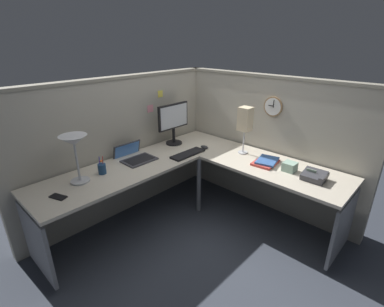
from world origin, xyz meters
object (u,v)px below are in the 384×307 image
at_px(desk_lamp_dome, 74,144).
at_px(pen_cup, 102,169).
at_px(monitor, 173,121).
at_px(wall_clock, 273,107).
at_px(office_phone, 315,176).
at_px(computer_mouse, 204,147).
at_px(cell_phone, 58,197).
at_px(tissue_box, 290,167).
at_px(keyboard, 188,154).
at_px(desk_lamp_paper, 245,120).
at_px(book_stack, 266,162).
at_px(laptop, 134,156).

distance_m(desk_lamp_dome, pen_cup, 0.39).
height_order(monitor, wall_clock, wall_clock).
bearing_deg(office_phone, computer_mouse, 94.23).
height_order(monitor, cell_phone, monitor).
height_order(pen_cup, tissue_box, pen_cup).
bearing_deg(keyboard, wall_clock, -38.77).
bearing_deg(office_phone, tissue_box, 85.03).
distance_m(desk_lamp_dome, tissue_box, 2.02).
xyz_separation_m(pen_cup, desk_lamp_paper, (1.38, -0.69, 0.33)).
distance_m(monitor, computer_mouse, 0.49).
relative_size(pen_cup, tissue_box, 1.50).
xyz_separation_m(cell_phone, tissue_box, (1.78, -1.16, 0.04)).
relative_size(pen_cup, book_stack, 0.58).
bearing_deg(computer_mouse, cell_phone, 174.90).
relative_size(office_phone, wall_clock, 0.97).
bearing_deg(monitor, pen_cup, -174.32).
relative_size(office_phone, book_stack, 0.68).
height_order(monitor, computer_mouse, monitor).
relative_size(desk_lamp_dome, pen_cup, 2.47).
bearing_deg(laptop, pen_cup, -168.73).
height_order(pen_cup, cell_phone, pen_cup).
distance_m(desk_lamp_dome, desk_lamp_paper, 1.75).
distance_m(pen_cup, wall_clock, 1.92).
bearing_deg(cell_phone, desk_lamp_paper, -36.92).
xyz_separation_m(monitor, computer_mouse, (0.13, -0.38, -0.28)).
height_order(keyboard, pen_cup, pen_cup).
xyz_separation_m(laptop, tissue_box, (0.87, -1.38, 0.02)).
height_order(office_phone, tissue_box, office_phone).
relative_size(monitor, tissue_box, 4.17).
bearing_deg(tissue_box, book_stack, 90.56).
height_order(monitor, keyboard, monitor).
bearing_deg(keyboard, monitor, 69.59).
relative_size(pen_cup, desk_lamp_paper, 0.34).
height_order(laptop, desk_lamp_dome, desk_lamp_dome).
bearing_deg(wall_clock, cell_phone, 160.80).
relative_size(monitor, cell_phone, 3.47).
distance_m(monitor, desk_lamp_dome, 1.28).
distance_m(desk_lamp_paper, wall_clock, 0.35).
distance_m(office_phone, wall_clock, 0.91).
bearing_deg(wall_clock, keyboard, 140.85).
distance_m(keyboard, tissue_box, 1.09).
relative_size(monitor, pen_cup, 2.78).
height_order(cell_phone, office_phone, office_phone).
bearing_deg(desk_lamp_dome, keyboard, -13.45).
xyz_separation_m(pen_cup, office_phone, (1.28, -1.55, -0.02)).
xyz_separation_m(monitor, cell_phone, (-1.53, -0.24, -0.29)).
xyz_separation_m(desk_lamp_paper, wall_clock, (0.26, -0.18, 0.14)).
bearing_deg(laptop, desk_lamp_paper, -39.26).
bearing_deg(computer_mouse, tissue_box, -83.44).
height_order(cell_phone, book_stack, book_stack).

